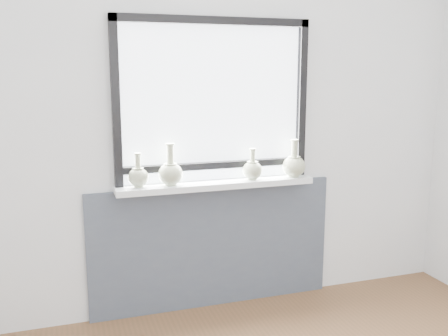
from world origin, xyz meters
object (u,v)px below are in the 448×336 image
object	(u,v)px
vase_a	(138,176)
vase_b	(171,172)
vase_c	(252,169)
windowsill	(216,184)
vase_d	(294,165)

from	to	relation	value
vase_a	vase_b	size ratio (longest dim) A/B	0.80
vase_b	vase_c	size ratio (longest dim) A/B	1.28
windowsill	vase_d	size ratio (longest dim) A/B	5.10
vase_b	vase_d	xyz separation A→B (m)	(0.86, -0.01, -0.00)
vase_c	vase_d	bearing A→B (deg)	-1.49
vase_a	vase_c	size ratio (longest dim) A/B	1.02
vase_d	vase_b	bearing A→B (deg)	179.28
vase_c	vase_a	bearing A→B (deg)	178.43
vase_d	windowsill	bearing A→B (deg)	177.82
vase_c	vase_b	bearing A→B (deg)	179.71
vase_b	vase_c	distance (m)	0.56
windowsill	vase_d	world-z (taller)	vase_d
vase_b	vase_d	bearing A→B (deg)	-0.72
windowsill	vase_c	distance (m)	0.26
vase_d	vase_c	bearing A→B (deg)	178.51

